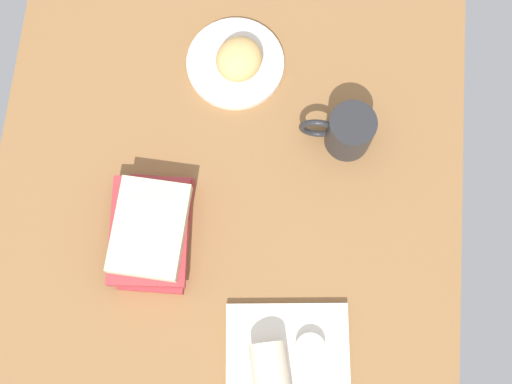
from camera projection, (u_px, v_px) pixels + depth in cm
name	position (u px, v px, depth cm)	size (l,w,h in cm)	color
dining_table	(224.00, 225.00, 133.77)	(110.00, 90.00, 4.00)	olive
round_plate	(235.00, 63.00, 139.15)	(19.53, 19.53, 1.40)	silver
scone_pastry	(237.00, 59.00, 135.26)	(9.45, 8.84, 6.23)	tan
square_plate	(288.00, 366.00, 124.55)	(22.10, 22.10, 1.60)	silver
sauce_cup	(310.00, 348.00, 123.38)	(5.32, 5.32, 2.21)	silver
breakfast_wrap	(271.00, 381.00, 120.11)	(6.30, 6.30, 12.87)	beige
book_stack	(152.00, 231.00, 127.73)	(21.91, 15.47, 7.59)	#A53338
coffee_mug	(348.00, 131.00, 130.92)	(8.84, 14.14, 10.09)	#262628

